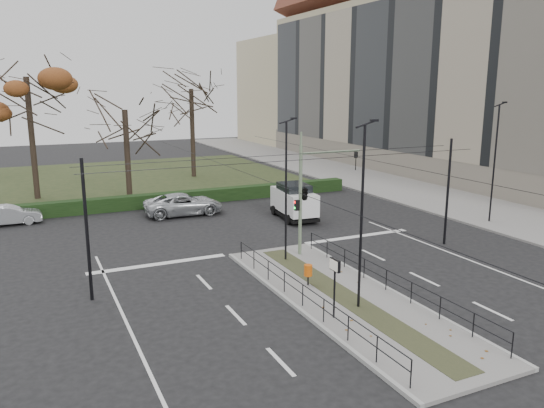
{
  "coord_description": "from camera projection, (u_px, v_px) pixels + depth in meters",
  "views": [
    {
      "loc": [
        -11.61,
        -20.1,
        8.7
      ],
      "look_at": [
        1.12,
        7.06,
        2.11
      ],
      "focal_mm": 35.0,
      "sensor_mm": 36.0,
      "label": 1
    }
  ],
  "objects": [
    {
      "name": "ground",
      "position": [
        315.0,
        281.0,
        24.45
      ],
      "size": [
        140.0,
        140.0,
        0.0
      ],
      "primitive_type": "plane",
      "color": "black",
      "rests_on": "ground"
    },
    {
      "name": "median_island",
      "position": [
        344.0,
        298.0,
        22.23
      ],
      "size": [
        4.4,
        15.0,
        0.14
      ],
      "primitive_type": "cube",
      "color": "slate",
      "rests_on": "ground"
    },
    {
      "name": "sidewalk_east",
      "position": [
        364.0,
        179.0,
        51.36
      ],
      "size": [
        8.0,
        90.0,
        0.14
      ],
      "primitive_type": "cube",
      "color": "slate",
      "rests_on": "ground"
    },
    {
      "name": "park",
      "position": [
        93.0,
        181.0,
        50.25
      ],
      "size": [
        38.0,
        26.0,
        0.1
      ],
      "primitive_type": "cube",
      "color": "#253118",
      "rests_on": "ground"
    },
    {
      "name": "hedge",
      "position": [
        115.0,
        204.0,
        38.31
      ],
      "size": [
        38.0,
        1.0,
        1.0
      ],
      "primitive_type": "cube",
      "color": "black",
      "rests_on": "ground"
    },
    {
      "name": "apartment_block",
      "position": [
        437.0,
        71.0,
        55.02
      ],
      "size": [
        13.09,
        52.1,
        21.64
      ],
      "color": "#C5B98E",
      "rests_on": "ground"
    },
    {
      "name": "median_railing",
      "position": [
        346.0,
        278.0,
        21.94
      ],
      "size": [
        4.14,
        13.24,
        0.92
      ],
      "color": "black",
      "rests_on": "median_island"
    },
    {
      "name": "catenary",
      "position": [
        299.0,
        202.0,
        25.15
      ],
      "size": [
        20.0,
        34.0,
        6.0
      ],
      "color": "black",
      "rests_on": "ground"
    },
    {
      "name": "traffic_light",
      "position": [
        306.0,
        191.0,
        27.34
      ],
      "size": [
        3.91,
        2.23,
        5.74
      ],
      "color": "slate",
      "rests_on": "median_island"
    },
    {
      "name": "litter_bin",
      "position": [
        308.0,
        271.0,
        23.38
      ],
      "size": [
        0.37,
        0.37,
        0.94
      ],
      "color": "black",
      "rests_on": "median_island"
    },
    {
      "name": "info_panel",
      "position": [
        335.0,
        272.0,
        19.8
      ],
      "size": [
        0.13,
        0.61,
        2.33
      ],
      "color": "black",
      "rests_on": "median_island"
    },
    {
      "name": "streetlamp_median_near",
      "position": [
        362.0,
        215.0,
        20.37
      ],
      "size": [
        0.62,
        0.13,
        7.42
      ],
      "color": "black",
      "rests_on": "median_island"
    },
    {
      "name": "streetlamp_median_far",
      "position": [
        286.0,
        189.0,
        26.24
      ],
      "size": [
        0.6,
        0.12,
        7.16
      ],
      "color": "black",
      "rests_on": "median_island"
    },
    {
      "name": "streetlamp_sidewalk",
      "position": [
        495.0,
        162.0,
        33.96
      ],
      "size": [
        0.65,
        0.13,
        7.72
      ],
      "color": "black",
      "rests_on": "sidewalk_east"
    },
    {
      "name": "parked_car_second",
      "position": [
        9.0,
        215.0,
        34.29
      ],
      "size": [
        3.92,
        1.41,
        1.29
      ],
      "primitive_type": "imported",
      "rotation": [
        0.0,
        0.0,
        1.58
      ],
      "color": "#AFB2B7",
      "rests_on": "ground"
    },
    {
      "name": "parked_car_fourth",
      "position": [
        184.0,
        204.0,
        37.01
      ],
      "size": [
        5.53,
        2.7,
        1.51
      ],
      "primitive_type": "imported",
      "rotation": [
        0.0,
        0.0,
        1.54
      ],
      "color": "#AFB2B7",
      "rests_on": "ground"
    },
    {
      "name": "white_van",
      "position": [
        294.0,
        200.0,
        35.84
      ],
      "size": [
        2.42,
        4.65,
        2.4
      ],
      "color": "white",
      "rests_on": "ground"
    },
    {
      "name": "rust_tree",
      "position": [
        26.0,
        77.0,
        40.19
      ],
      "size": [
        7.63,
        7.63,
        12.41
      ],
      "color": "black",
      "rests_on": "park"
    },
    {
      "name": "bare_tree_center",
      "position": [
        191.0,
        95.0,
        51.04
      ],
      "size": [
        7.09,
        7.09,
        11.32
      ],
      "color": "black",
      "rests_on": "park"
    },
    {
      "name": "bare_tree_near",
      "position": [
        125.0,
        117.0,
        40.3
      ],
      "size": [
        6.79,
        6.79,
        9.28
      ],
      "color": "black",
      "rests_on": "park"
    }
  ]
}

